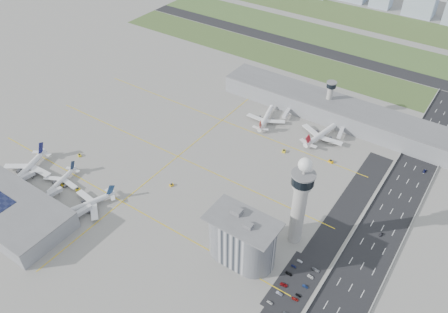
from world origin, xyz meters
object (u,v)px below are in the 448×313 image
Objects in this scene: car_lot_2 at (284,285)px; car_lot_4 at (294,266)px; airplane_near_b at (59,180)px; tug_1 at (63,185)px; secondary_tower at (330,96)px; car_hw_2 at (425,171)px; car_lot_3 at (289,274)px; airplane_near_c at (87,202)px; jet_bridge_far_1 at (342,130)px; car_lot_8 at (298,295)px; car_hw_1 at (381,234)px; jet_bridge_near_0 at (16,183)px; tug_3 at (171,185)px; car_hw_4 at (426,126)px; tug_4 at (284,151)px; tug_0 at (79,155)px; car_lot_1 at (279,293)px; airplane_far_a at (266,115)px; car_lot_9 at (305,286)px; jet_bridge_far_0 at (289,111)px; car_lot_0 at (270,302)px; car_lot_11 at (316,270)px; control_tower at (300,198)px; airplane_near_a at (25,167)px; jet_bridge_near_2 at (73,219)px; admin_building at (242,239)px; tug_2 at (78,189)px; car_lot_7 at (295,299)px; car_lot_5 at (300,261)px; car_lot_10 at (310,277)px; airplane_far_b at (323,131)px; jet_bridge_near_1 at (43,200)px; tug_5 at (331,161)px.

car_lot_4 is (-1.33, 14.64, -0.06)m from car_lot_2.
tug_1 is at bearing 83.01° from airplane_near_b.
secondary_tower reaches higher than airplane_near_b.
car_lot_3 is at bearing -101.12° from car_hw_2.
airplane_near_c is 243.40m from car_hw_2.
jet_bridge_far_1 is at bearing -39.29° from secondary_tower.
car_lot_8 is 72.86m from car_hw_1.
jet_bridge_near_0 is 1.00× the size of jet_bridge_far_1.
tug_3 reaches higher than car_hw_4.
secondary_tower is 0.81× the size of airplane_near_c.
car_lot_4 is at bearing 102.22° from tug_4.
tug_0 is at bearing 92.51° from car_lot_3.
car_lot_1 is at bearing -73.56° from secondary_tower.
car_lot_9 is at bearing -156.36° from airplane_far_a.
jet_bridge_far_0 is 3.99× the size of car_lot_0.
car_lot_4 is 0.71× the size of car_lot_11.
airplane_near_b is at bearing 103.18° from car_lot_4.
control_tower is at bearing -65.26° from tug_1.
airplane_near_b is 221.36m from car_hw_1.
car_hw_2 is (240.61, 168.16, -5.85)m from airplane_near_a.
car_lot_8 is (11.21, -16.05, 0.00)m from car_lot_4.
jet_bridge_near_2 is 4.65× the size of tug_0.
airplane_far_a is 171.52m from car_lot_8.
car_lot_2 is (171.91, 16.40, -4.20)m from airplane_near_b.
car_lot_1 is (92.38, -142.98, -4.99)m from airplane_far_a.
jet_bridge_far_0 is at bearing 107.99° from admin_building.
tug_4 reaches higher than tug_2.
car_lot_2 is (196.25, 34.96, -2.25)m from jet_bridge_near_0.
airplane_near_b reaches higher than tug_0.
car_lot_7 is at bearing -79.17° from tug_1.
car_lot_5 is at bearing 2.12° from car_lot_1.
jet_bridge_near_0 is 4.41× the size of car_lot_4.
car_lot_8 is (115.70, -29.13, -0.28)m from tug_3.
car_lot_10 is at bearing -103.40° from car_hw_1.
airplane_near_a reaches higher than car_lot_9.
airplane_far_b is at bearing -22.59° from tug_0.
jet_bridge_near_0 reaches higher than car_lot_2.
car_hw_2 is (38.72, 146.04, -0.03)m from car_lot_2.
car_lot_9 is (68.82, -101.62, -0.42)m from tug_4.
jet_bridge_near_1 is at bearing 63.84° from tug_3.
car_hw_1 is at bearing -146.10° from tug_3.
car_lot_0 is at bearing 79.72° from airplane_near_b.
car_lot_0 is at bearing -163.33° from airplane_far_a.
car_lot_0 is (57.49, -121.79, -0.37)m from tug_4.
admin_building is 10.80× the size of car_lot_10.
car_lot_10 is at bearing -150.33° from tug_5.
jet_bridge_near_2 and jet_bridge_far_0 have the same top height.
car_lot_7 is (101.30, -141.13, -5.07)m from airplane_far_a.
car_lot_1 is at bearing -161.53° from airplane_far_a.
airplane_near_a reaches higher than airplane_far_a.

